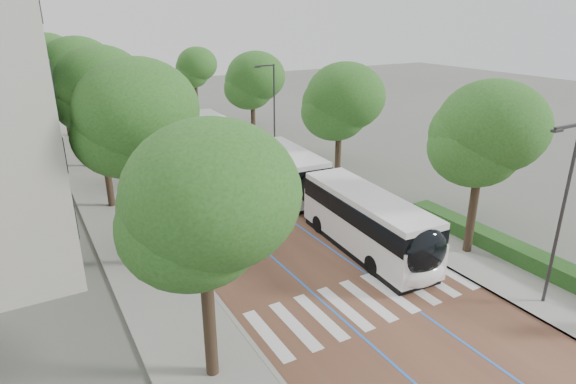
# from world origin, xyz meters

# --- Properties ---
(ground) EXTENTS (160.00, 160.00, 0.00)m
(ground) POSITION_xyz_m (0.00, 0.00, 0.00)
(ground) COLOR #51544C
(ground) RESTS_ON ground
(road) EXTENTS (11.00, 140.00, 0.02)m
(road) POSITION_xyz_m (0.00, 40.00, 0.01)
(road) COLOR brown
(road) RESTS_ON ground
(sidewalk_left) EXTENTS (4.00, 140.00, 0.12)m
(sidewalk_left) POSITION_xyz_m (-7.50, 40.00, 0.06)
(sidewalk_left) COLOR gray
(sidewalk_left) RESTS_ON ground
(sidewalk_right) EXTENTS (4.00, 140.00, 0.12)m
(sidewalk_right) POSITION_xyz_m (7.50, 40.00, 0.06)
(sidewalk_right) COLOR gray
(sidewalk_right) RESTS_ON ground
(kerb_left) EXTENTS (0.20, 140.00, 0.14)m
(kerb_left) POSITION_xyz_m (-5.60, 40.00, 0.06)
(kerb_left) COLOR gray
(kerb_left) RESTS_ON ground
(kerb_right) EXTENTS (0.20, 140.00, 0.14)m
(kerb_right) POSITION_xyz_m (5.60, 40.00, 0.06)
(kerb_right) COLOR gray
(kerb_right) RESTS_ON ground
(zebra_crossing) EXTENTS (10.55, 3.60, 0.01)m
(zebra_crossing) POSITION_xyz_m (0.20, 1.00, 0.03)
(zebra_crossing) COLOR silver
(zebra_crossing) RESTS_ON ground
(lane_line_left) EXTENTS (0.12, 126.00, 0.01)m
(lane_line_left) POSITION_xyz_m (-1.60, 40.00, 0.02)
(lane_line_left) COLOR blue
(lane_line_left) RESTS_ON road
(lane_line_right) EXTENTS (0.12, 126.00, 0.01)m
(lane_line_right) POSITION_xyz_m (1.60, 40.00, 0.02)
(lane_line_right) COLOR blue
(lane_line_right) RESTS_ON road
(hedge) EXTENTS (1.20, 14.00, 0.80)m
(hedge) POSITION_xyz_m (9.10, 0.00, 0.52)
(hedge) COLOR #143B14
(hedge) RESTS_ON sidewalk_right
(streetlight_near) EXTENTS (1.82, 0.20, 8.00)m
(streetlight_near) POSITION_xyz_m (6.62, -3.00, 4.82)
(streetlight_near) COLOR #302F32
(streetlight_near) RESTS_ON sidewalk_right
(streetlight_far) EXTENTS (1.82, 0.20, 8.00)m
(streetlight_far) POSITION_xyz_m (6.62, 22.00, 4.82)
(streetlight_far) COLOR #302F32
(streetlight_far) RESTS_ON sidewalk_right
(lamp_post_left) EXTENTS (0.14, 0.14, 8.00)m
(lamp_post_left) POSITION_xyz_m (-6.10, 8.00, 4.12)
(lamp_post_left) COLOR #302F32
(lamp_post_left) RESTS_ON sidewalk_left
(trees_left) EXTENTS (6.29, 60.89, 9.79)m
(trees_left) POSITION_xyz_m (-7.50, 27.63, 6.82)
(trees_left) COLOR black
(trees_left) RESTS_ON ground
(trees_right) EXTENTS (5.52, 47.07, 8.52)m
(trees_right) POSITION_xyz_m (7.70, 20.36, 5.92)
(trees_right) COLOR black
(trees_right) RESTS_ON ground
(lead_bus) EXTENTS (3.73, 18.52, 3.20)m
(lead_bus) POSITION_xyz_m (3.40, 8.72, 1.63)
(lead_bus) COLOR black
(lead_bus) RESTS_ON ground
(bus_queued_0) EXTENTS (2.84, 12.46, 3.20)m
(bus_queued_0) POSITION_xyz_m (3.22, 24.98, 1.62)
(bus_queued_0) COLOR silver
(bus_queued_0) RESTS_ON ground
(bus_queued_1) EXTENTS (2.58, 12.41, 3.20)m
(bus_queued_1) POSITION_xyz_m (2.78, 37.41, 1.62)
(bus_queued_1) COLOR silver
(bus_queued_1) RESTS_ON ground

